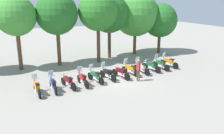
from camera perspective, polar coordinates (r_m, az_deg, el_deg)
The scene contains 20 objects.
ground_plane at distance 19.81m, azimuth 0.59°, elevation -2.87°, with size 80.00×80.00×0.00m, color gray.
motorcycle_0 at distance 17.32m, azimuth -17.50°, elevation -4.62°, with size 0.62×2.19×1.37m.
motorcycle_1 at distance 17.59m, azimuth -13.87°, elevation -4.01°, with size 0.62×2.19×1.37m.
motorcycle_2 at distance 17.99m, azimuth -10.44°, elevation -3.40°, with size 0.75×2.15×0.99m.
motorcycle_3 at distance 18.36m, azimuth -7.05°, elevation -2.82°, with size 0.62×2.19×1.37m.
motorcycle_4 at distance 18.94m, azimuth -4.03°, elevation -2.14°, with size 0.74×2.15×1.37m.
motorcycle_5 at distance 19.51m, azimuth -1.08°, elevation -1.56°, with size 0.73×2.16×1.37m.
motorcycle_6 at distance 19.88m, azimuth 2.06°, elevation -1.28°, with size 0.79×2.14×0.99m.
motorcycle_7 at distance 20.76m, azimuth 4.34°, elevation -0.53°, with size 0.77×2.15×1.37m.
motorcycle_8 at distance 21.34m, azimuth 7.00°, elevation -0.15°, with size 0.62×2.19×1.37m.
motorcycle_9 at distance 22.08m, azimuth 9.29°, elevation 0.27°, with size 0.76×2.15×0.99m.
motorcycle_10 at distance 22.82m, azimuth 11.50°, elevation 0.70°, with size 0.62×2.18×1.37m.
motorcycle_11 at distance 23.71m, azimuth 13.33°, elevation 1.15°, with size 0.76×2.15×1.37m.
person_0 at distance 19.10m, azimuth 6.31°, elevation -0.32°, with size 0.31×0.40×1.80m.
tree_1 at distance 23.20m, azimuth -21.94°, elevation 11.17°, with size 3.60×3.60×6.74m.
tree_2 at distance 23.73m, azimuth -13.03°, elevation 12.21°, with size 4.00×4.00×7.04m.
tree_3 at distance 24.36m, azimuth -3.35°, elevation 13.12°, with size 3.97×3.97×7.22m.
tree_4 at distance 26.24m, azimuth -0.66°, elevation 12.61°, with size 4.19×4.19×6.99m.
tree_5 at distance 28.52m, azimuth 5.59°, elevation 12.53°, with size 5.24×5.24×7.37m.
tree_6 at distance 29.64m, azimuth 11.39°, elevation 10.85°, with size 4.06×4.06×5.97m.
Camera 1 is at (-7.88, -17.02, 6.35)m, focal length 38.39 mm.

